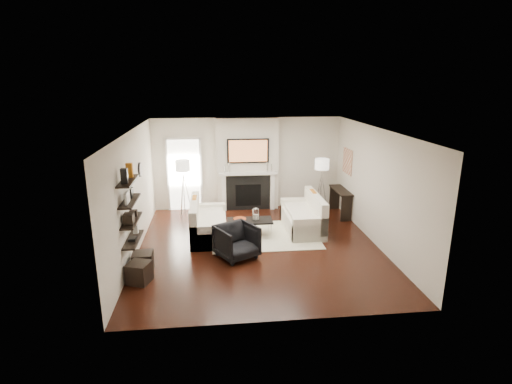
{
  "coord_description": "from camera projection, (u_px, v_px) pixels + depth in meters",
  "views": [
    {
      "loc": [
        -0.99,
        -8.55,
        3.76
      ],
      "look_at": [
        0.0,
        0.6,
        1.15
      ],
      "focal_mm": 28.0,
      "sensor_mm": 36.0,
      "label": 1
    }
  ],
  "objects": [
    {
      "name": "console_leg_s",
      "position": [
        334.0,
        197.0,
        11.91
      ],
      "size": [
        0.3,
        0.04,
        0.71
      ],
      "primitive_type": "cube",
      "color": "black",
      "rests_on": "floor"
    },
    {
      "name": "loveseat_right_cushion",
      "position": [
        301.0,
        212.0,
        10.23
      ],
      "size": [
        0.63,
        1.44,
        0.1
      ],
      "primitive_type": "cube",
      "color": "silver",
      "rests_on": "loveseat_right_base"
    },
    {
      "name": "loveseat_right_base",
      "position": [
        302.0,
        222.0,
        10.31
      ],
      "size": [
        0.85,
        1.8,
        0.42
      ],
      "primitive_type": "cube",
      "color": "silver",
      "rests_on": "floor"
    },
    {
      "name": "console_top",
      "position": [
        341.0,
        190.0,
        11.28
      ],
      "size": [
        0.35,
        1.2,
        0.04
      ],
      "primitive_type": "cube",
      "color": "black",
      "rests_on": "floor"
    },
    {
      "name": "coffee_table",
      "position": [
        250.0,
        221.0,
        9.82
      ],
      "size": [
        1.1,
        0.55,
        0.04
      ],
      "primitive_type": "cube",
      "color": "black",
      "rests_on": "floor"
    },
    {
      "name": "ottoman_near",
      "position": [
        143.0,
        262.0,
        8.06
      ],
      "size": [
        0.41,
        0.41,
        0.4
      ],
      "primitive_type": "cube",
      "rotation": [
        0.0,
        0.0,
        0.03
      ],
      "color": "black",
      "rests_on": "floor"
    },
    {
      "name": "loveseat_left_base",
      "position": [
        209.0,
        229.0,
        9.83
      ],
      "size": [
        0.85,
        1.8,
        0.42
      ],
      "primitive_type": "cube",
      "color": "silver",
      "rests_on": "floor"
    },
    {
      "name": "shelf_bottom",
      "position": [
        133.0,
        240.0,
        7.89
      ],
      "size": [
        0.25,
        1.0,
        0.03
      ],
      "primitive_type": "cube",
      "color": "black",
      "rests_on": "wall_left"
    },
    {
      "name": "loveseat_right_arm_n",
      "position": [
        310.0,
        230.0,
        9.51
      ],
      "size": [
        0.85,
        0.18,
        0.6
      ],
      "primitive_type": "cube",
      "color": "silver",
      "rests_on": "floor"
    },
    {
      "name": "shelf_upper",
      "position": [
        130.0,
        201.0,
        7.67
      ],
      "size": [
        0.25,
        1.0,
        0.04
      ],
      "primitive_type": "cube",
      "color": "black",
      "rests_on": "wall_left"
    },
    {
      "name": "decor_box_tall",
      "position": [
        136.0,
        229.0,
        8.16
      ],
      "size": [
        0.1,
        0.1,
        0.18
      ],
      "primitive_type": "cube",
      "color": "white",
      "rests_on": "shelf_bottom"
    },
    {
      "name": "lamp_right_shade",
      "position": [
        322.0,
        164.0,
        11.24
      ],
      "size": [
        0.4,
        0.4,
        0.3
      ],
      "primitive_type": "cylinder",
      "color": "white",
      "rests_on": "lamp_right_post"
    },
    {
      "name": "decor_frame_b",
      "position": [
        131.0,
        193.0,
        7.85
      ],
      "size": [
        0.04,
        0.22,
        0.18
      ],
      "primitive_type": "cube",
      "color": "black",
      "rests_on": "shelf_upper"
    },
    {
      "name": "loveseat_right_back",
      "position": [
        315.0,
        210.0,
        10.26
      ],
      "size": [
        0.18,
        1.8,
        0.8
      ],
      "primitive_type": "cube",
      "color": "silver",
      "rests_on": "floor"
    },
    {
      "name": "loveseat_left_arm_s",
      "position": [
        209.0,
        214.0,
        10.58
      ],
      "size": [
        0.85,
        0.18,
        0.6
      ],
      "primitive_type": "cube",
      "color": "silver",
      "rests_on": "floor"
    },
    {
      "name": "ottoman_far",
      "position": [
        139.0,
        273.0,
        7.62
      ],
      "size": [
        0.51,
        0.51,
        0.4
      ],
      "primitive_type": "cube",
      "rotation": [
        0.0,
        0.0,
        -0.33
      ],
      "color": "black",
      "rests_on": "floor"
    },
    {
      "name": "decor_books",
      "position": [
        133.0,
        239.0,
        7.83
      ],
      "size": [
        0.14,
        0.2,
        0.05
      ],
      "primitive_type": "cube",
      "color": "black",
      "rests_on": "shelf_bottom"
    },
    {
      "name": "candlestick_r_tall",
      "position": [
        267.0,
        167.0,
        11.59
      ],
      "size": [
        0.04,
        0.04,
        0.3
      ],
      "primitive_type": "cylinder",
      "color": "silver",
      "rests_on": "mantel_shelf"
    },
    {
      "name": "clock_face",
      "position": [
        141.0,
        170.0,
        9.42
      ],
      "size": [
        0.01,
        0.29,
        0.29
      ],
      "primitive_type": "cylinder",
      "rotation": [
        0.0,
        1.57,
        0.0
      ],
      "color": "white",
      "rests_on": "clock_rim"
    },
    {
      "name": "pillow_left_charcoal",
      "position": [
        194.0,
        213.0,
        9.37
      ],
      "size": [
        0.1,
        0.4,
        0.4
      ],
      "primitive_type": "cube",
      "color": "black",
      "rests_on": "loveseat_left_cushion"
    },
    {
      "name": "chimney_breast",
      "position": [
        248.0,
        164.0,
        11.69
      ],
      "size": [
        1.8,
        0.25,
        2.7
      ],
      "primitive_type": "cube",
      "color": "silver",
      "rests_on": "floor"
    },
    {
      "name": "decor_box_small",
      "position": [
        133.0,
        213.0,
        7.98
      ],
      "size": [
        0.15,
        0.12,
        0.12
      ],
      "primitive_type": "cube",
      "color": "black",
      "rests_on": "shelf_lower"
    },
    {
      "name": "shelf_lower",
      "position": [
        131.0,
        221.0,
        7.78
      ],
      "size": [
        0.25,
        1.0,
        0.04
      ],
      "primitive_type": "cube",
      "color": "black",
      "rests_on": "wall_left"
    },
    {
      "name": "lamp_left_shade",
      "position": [
        183.0,
        166.0,
        11.05
      ],
      "size": [
        0.4,
        0.4,
        0.3
      ],
      "primitive_type": "cylinder",
      "color": "white",
      "rests_on": "lamp_left_post"
    },
    {
      "name": "pillow_right_orange",
      "position": [
        313.0,
        199.0,
        10.49
      ],
      "size": [
        0.1,
        0.42,
        0.42
      ],
      "primitive_type": "cube",
      "color": "#BC6917",
      "rests_on": "loveseat_right_cushion"
    },
    {
      "name": "lamp_right_leg_b",
      "position": [
        318.0,
        192.0,
        11.56
      ],
      "size": [
        0.14,
        0.22,
        1.23
      ],
      "primitive_type": "cylinder",
      "rotation": [
        0.18,
        0.0,
        0.52
      ],
      "color": "silver",
      "rests_on": "floor"
    },
    {
      "name": "lamp_right_leg_c",
      "position": [
        320.0,
        194.0,
        11.38
      ],
      "size": [
        0.14,
        0.22,
        1.23
      ],
      "primitive_type": "cylinder",
      "rotation": [
        0.18,
        0.0,
        2.62
      ],
      "color": "silver",
      "rests_on": "floor"
    },
    {
      "name": "tv_body",
      "position": [
        248.0,
        151.0,
        11.42
      ],
      "size": [
        1.2,
        0.06,
        0.7
      ],
      "primitive_type": "cube",
      "color": "black",
      "rests_on": "chimney_breast"
    },
    {
      "name": "decor_magfile_b",
      "position": [
        129.0,
        170.0,
        7.73
      ],
      "size": [
        0.12,
        0.1,
        0.28
      ],
      "primitive_type": "cube",
      "color": "#BC6917",
      "rests_on": "shelf_top"
    },
    {
      "name": "door_trim_top",
      "position": [
        183.0,
        138.0,
        11.36
      ],
      "size": [
        1.02,
        0.06,
        0.06
      ],
      "primitive_type": "cube",
      "color": "white",
      "rests_on": "wall_back"
    },
    {
      "name": "lamp_right_leg_a",
      "position": [
        324.0,
        193.0,
        11.49
      ],
      "size": [
        0.25,
        0.02,
        1.23
      ],
      "primitive_type": "cylinder",
      "rotation": [
        0.18,
        0.0,
        4.71
      ],
      "color": "silver",
      "rests_on": "floor"
    },
    {
      "name": "loveseat_left_arm_n",
      "position": [
        209.0,
        238.0,
        9.03
      ],
      "size": [
        0.85,
        0.18,
        0.6
      ],
      "primitive_type": "cube",
      "color": "silver",
      "rests_on": "floor"
    },
    {
      "name": "lamp_left_leg_a",
      "position": [
        188.0,
        195.0,
        11.29
      ],
      "size": [
        0.25,
        0.02,
        1.23
      ],
      "primitive_type": "cylinder",
      "rotation": [
        0.18,
        0.0,
        4.71
      ],
      "color": "silver",
      "rests_on": "floor"
    },
    {
      "name": "lamp_left_leg_c",
      "position": [
        182.0,
        196.0,
        11.18
      ],
      "size": [
        0.14,
        0.22,
        1.23
      ],
      "primitive_type": "cylinder",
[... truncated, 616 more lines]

